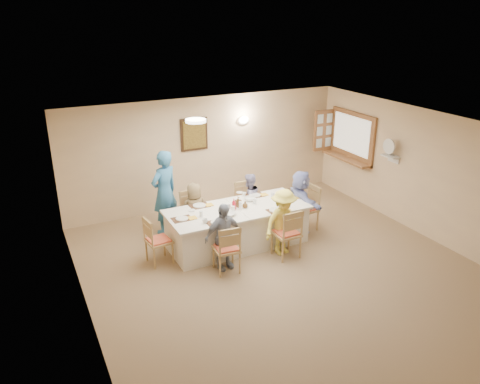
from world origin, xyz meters
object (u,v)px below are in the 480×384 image
diner_front_left (223,237)px  diner_back_right (249,200)px  chair_back_left (193,214)px  caregiver (165,192)px  chair_front_right (286,232)px  chair_back_right (246,204)px  chair_front_left (226,248)px  diner_front_right (283,222)px  condiment_ketchup (234,204)px  serving_hatch (352,136)px  chair_left_end (159,240)px  dining_table (237,226)px  diner_back_left (195,210)px  desk_fan (390,149)px  diner_right_end (300,201)px  chair_right_end (305,208)px

diner_front_left → diner_back_right: bearing=41.9°
chair_back_left → caregiver: size_ratio=0.52×
chair_front_right → chair_back_right: bearing=-91.1°
chair_front_left → diner_front_right: bearing=-168.9°
caregiver → chair_front_right: bearing=105.3°
chair_front_left → condiment_ketchup: size_ratio=4.22×
chair_back_left → chair_front_left: chair_front_left is taller
chair_back_left → condiment_ketchup: condiment_ketchup is taller
diner_front_left → diner_front_right: diner_front_right is taller
serving_hatch → chair_left_end: size_ratio=1.68×
chair_back_left → caregiver: 0.70m
diner_back_right → caregiver: 1.74m
dining_table → diner_back_right: bearing=48.6°
diner_back_left → condiment_ketchup: size_ratio=5.29×
chair_front_left → diner_back_left: diner_back_left is taller
chair_back_right → condiment_ketchup: bearing=-124.4°
desk_fan → chair_left_end: desk_fan is taller
diner_front_right → condiment_ketchup: diner_front_right is taller
diner_front_right → diner_right_end: (0.82, 0.68, 0.01)m
serving_hatch → diner_front_left: serving_hatch is taller
chair_right_end → diner_front_left: (-2.15, -0.68, 0.14)m
dining_table → condiment_ketchup: condiment_ketchup is taller
diner_front_right → diner_front_left: bearing=169.5°
chair_right_end → chair_back_left: bearing=-113.5°
diner_right_end → caregiver: 2.73m
chair_front_right → chair_right_end: bearing=-141.0°
diner_back_left → diner_front_left: size_ratio=0.93×
chair_front_left → condiment_ketchup: 1.03m
chair_front_right → condiment_ketchup: size_ratio=4.49×
dining_table → chair_front_left: (-0.60, -0.80, 0.07)m
diner_back_right → dining_table: bearing=38.9°
dining_table → chair_right_end: bearing=0.0°
chair_front_left → diner_back_right: size_ratio=0.79×
serving_hatch → diner_front_right: serving_hatch is taller
dining_table → condiment_ketchup: (-0.08, -0.01, 0.49)m
diner_right_end → caregiver: caregiver is taller
chair_front_left → diner_front_left: size_ratio=0.74×
diner_back_right → diner_front_left: (-1.20, -1.36, 0.04)m
chair_right_end → diner_back_right: bearing=-128.7°
chair_front_left → diner_back_left: 1.48m
dining_table → diner_right_end: diner_right_end is taller
condiment_ketchup → chair_back_right: bearing=50.2°
diner_back_left → diner_front_right: size_ratio=0.89×
chair_back_right → condiment_ketchup: condiment_ketchup is taller
chair_right_end → chair_left_end: bearing=-93.1°
serving_hatch → chair_front_left: serving_hatch is taller
chair_front_left → diner_right_end: (2.02, 0.80, 0.20)m
chair_front_right → diner_front_left: diner_front_left is taller
diner_back_right → chair_front_left: bearing=41.3°
dining_table → chair_back_right: 1.00m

